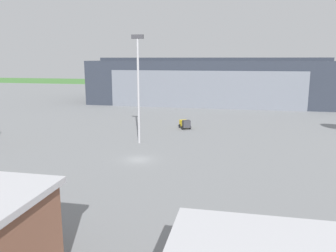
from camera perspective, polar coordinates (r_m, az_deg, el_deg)
ground_plane at (r=58.42m, az=-5.03°, el=-5.71°), size 440.00×440.00×0.00m
grass_field_strip at (r=242.74m, az=7.84°, el=7.22°), size 440.00×56.00×0.08m
maintenance_hangar at (r=137.24m, az=7.07°, el=7.58°), size 89.07×39.94×17.47m
ops_van at (r=83.47m, az=2.90°, el=0.37°), size 3.42×4.04×2.28m
apron_light_mast at (r=67.77m, az=-5.06°, el=7.43°), size 2.40×0.50×21.67m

